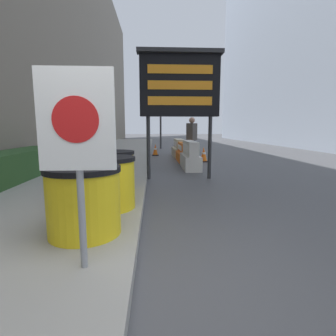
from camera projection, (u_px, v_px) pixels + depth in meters
The scene contains 14 objects.
ground_plane at pixel (133, 289), 2.24m from camera, with size 120.00×120.00×0.00m, color #474749.
barrel_drum_foreground at pixel (84, 200), 2.99m from camera, with size 0.85×0.85×0.79m.
barrel_drum_middle at pixel (108, 182), 3.99m from camera, with size 0.85×0.85×0.79m.
barrel_drum_back at pixel (112, 172), 4.97m from camera, with size 0.85×0.85×0.79m.
warning_sign at pixel (77, 134), 2.13m from camera, with size 0.62×0.08×1.69m.
message_board at pixel (180, 86), 6.76m from camera, with size 2.18×0.36×3.32m.
jersey_barrier_white at pixel (190, 157), 8.88m from camera, with size 0.53×1.79×0.93m.
jersey_barrier_orange_near at pixel (184, 153), 10.84m from camera, with size 0.52×1.70×0.77m.
jersey_barrier_cream at pixel (179, 149), 12.76m from camera, with size 0.63×1.81×0.84m.
traffic_cone_near at pixel (155, 150), 13.15m from camera, with size 0.32×0.32×0.58m.
traffic_cone_mid at pixel (204, 155), 10.68m from camera, with size 0.34×0.34×0.61m.
traffic_cone_far at pixel (189, 158), 8.92m from camera, with size 0.39×0.39×0.70m.
traffic_light_near_curb at pixel (161, 99), 17.04m from camera, with size 0.28×0.44×4.55m.
pedestrian_worker at pixel (192, 136), 10.70m from camera, with size 0.49×0.55×1.80m.
Camera 1 is at (0.19, -2.07, 1.36)m, focal length 28.00 mm.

